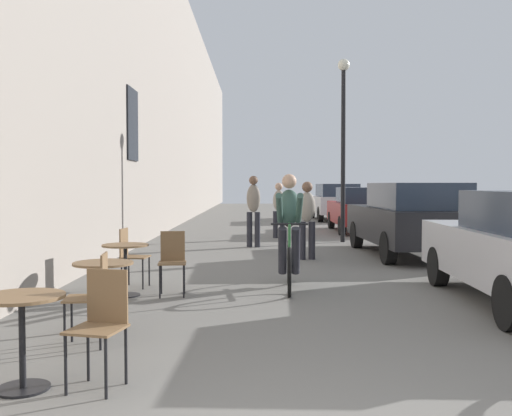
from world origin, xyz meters
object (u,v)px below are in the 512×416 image
Objects in this scene: pedestrian_far at (278,207)px; parked_car_second at (409,218)px; pedestrian_mid at (252,207)px; parked_car_fourth at (334,201)px; cafe_chair_mid_toward_street at (92,292)px; cafe_chair_far_toward_street at (130,253)px; cafe_table_near at (21,321)px; cafe_table_far at (124,259)px; pedestrian_near at (306,216)px; cafe_chair_near_toward_street at (100,320)px; street_lamp at (342,126)px; cafe_chair_far_toward_wall at (172,258)px; cafe_table_mid at (102,281)px; cyclist_on_bicycle at (288,234)px; parked_car_third at (360,209)px.

pedestrian_far reaches higher than parked_car_second.
parked_car_fourth is (3.53, 10.86, -0.18)m from pedestrian_mid.
cafe_chair_mid_toward_street is 3.18m from cafe_chair_far_toward_street.
cafe_table_near and cafe_table_far have the same top height.
parked_car_fourth is (2.41, 13.22, -0.09)m from pedestrian_near.
cafe_chair_far_toward_street is 17.29m from parked_car_fourth.
parked_car_fourth is (0.10, 12.58, -0.00)m from parked_car_second.
parked_car_fourth is (5.28, 17.12, 0.30)m from cafe_table_far.
cafe_chair_near_toward_street is 11.96m from street_lamp.
cafe_chair_far_toward_street is at bearing -108.15° from pedestrian_mid.
cafe_table_near is 12.58m from pedestrian_far.
cafe_table_far is 0.45× the size of pedestrian_near.
cafe_chair_far_toward_wall is 0.20× the size of parked_car_second.
parked_car_second is at bearing 51.90° from cafe_table_mid.
pedestrian_near is 0.36× the size of parked_car_second.
cafe_table_far is at bearing -138.75° from parked_car_second.
cafe_chair_far_toward_street is 0.94m from cafe_chair_far_toward_wall.
cafe_chair_far_toward_street is at bearing 178.87° from cyclist_on_bicycle.
parked_car_second is (2.70, -4.13, -0.08)m from pedestrian_far.
cafe_chair_near_toward_street is at bearing -107.60° from street_lamp.
street_lamp is (4.11, 11.20, 2.59)m from cafe_table_near.
parked_car_third is (2.35, 6.89, -0.15)m from pedestrian_near.
cafe_chair_far_toward_street is at bearing 96.33° from cafe_table_far.
cafe_chair_far_toward_street is (-0.33, 3.16, 0.00)m from cafe_chair_mid_toward_street.
pedestrian_mid is at bearing 153.31° from parked_car_second.
cafe_table_near is at bearing -117.73° from cyclist_on_bicycle.
parked_car_second is 1.10× the size of parked_car_third.
parked_car_second reaches higher than parked_car_third.
cafe_chair_far_toward_street is at bearing -143.70° from parked_car_second.
cafe_table_near is at bearing -93.96° from cafe_table_mid.
cafe_chair_far_toward_street is 4.38m from pedestrian_near.
parked_car_second is (1.02, -2.99, -2.29)m from street_lamp.
pedestrian_mid reaches higher than cafe_table_near.
cafe_table_mid is at bearing -84.41° from cafe_table_far.
pedestrian_far is (0.16, 8.04, 0.09)m from cyclist_on_bicycle.
cafe_chair_far_toward_street is at bearing -121.72° from street_lamp.
cafe_chair_near_toward_street is 1.18m from cafe_chair_mid_toward_street.
cafe_chair_near_toward_street is 1.82m from cafe_table_mid.
pedestrian_near is at bearing -100.31° from parked_car_fourth.
cafe_chair_mid_toward_street is at bearing -104.38° from parked_car_fourth.
pedestrian_near reaches higher than cafe_chair_near_toward_street.
street_lamp is at bearing 75.03° from cyclist_on_bicycle.
parked_car_fourth is (5.02, 19.60, 0.30)m from cafe_chair_mid_toward_street.
parked_car_second is at bearing -56.83° from pedestrian_far.
street_lamp is at bearing 72.40° from cafe_chair_near_toward_street.
pedestrian_far is at bearing 123.17° from parked_car_second.
cafe_chair_mid_toward_street is 8.88m from pedestrian_mid.
pedestrian_mid is at bearing 80.28° from cafe_table_near.
cafe_chair_near_toward_street is 9.93m from pedestrian_mid.
parked_car_fourth reaches higher than cafe_table_mid.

